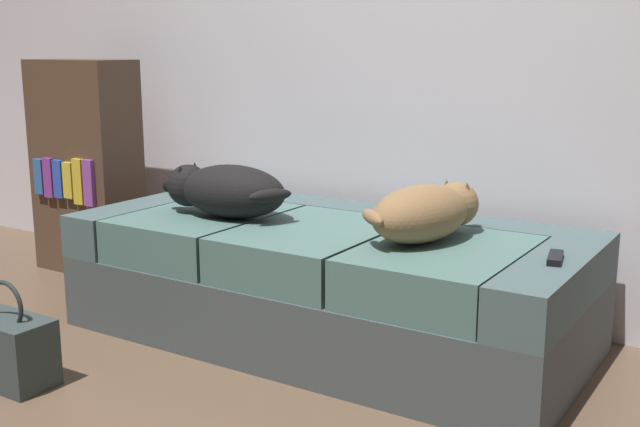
# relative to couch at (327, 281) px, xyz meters

# --- Properties ---
(couch) EXTENTS (2.04, 0.94, 0.48)m
(couch) POSITION_rel_couch_xyz_m (0.00, 0.00, 0.00)
(couch) COLOR #41494C
(couch) RESTS_ON ground
(dog_dark) EXTENTS (0.64, 0.30, 0.22)m
(dog_dark) POSITION_rel_couch_xyz_m (-0.43, -0.11, 0.35)
(dog_dark) COLOR black
(dog_dark) RESTS_ON couch
(dog_tan) EXTENTS (0.35, 0.60, 0.21)m
(dog_tan) POSITION_rel_couch_xyz_m (0.45, -0.03, 0.34)
(dog_tan) COLOR olive
(dog_tan) RESTS_ON couch
(tv_remote) EXTENTS (0.07, 0.16, 0.02)m
(tv_remote) POSITION_rel_couch_xyz_m (0.92, -0.07, 0.25)
(tv_remote) COLOR black
(tv_remote) RESTS_ON couch
(handbag) EXTENTS (0.32, 0.18, 0.38)m
(handbag) POSITION_rel_couch_xyz_m (-0.70, -0.98, -0.11)
(handbag) COLOR #313C3D
(handbag) RESTS_ON ground
(bookshelf) EXTENTS (0.56, 0.30, 1.10)m
(bookshelf) POSITION_rel_couch_xyz_m (-1.59, 0.18, 0.31)
(bookshelf) COLOR #503828
(bookshelf) RESTS_ON ground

